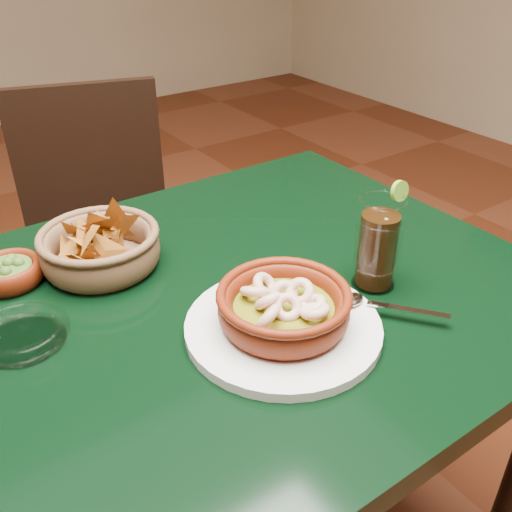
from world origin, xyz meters
TOP-DOWN VIEW (x-y plane):
  - dining_table at (0.00, 0.00)m, footprint 1.20×0.80m
  - dining_chair at (0.14, 0.70)m, footprint 0.51×0.51m
  - shrimp_plate at (0.11, -0.13)m, footprint 0.34×0.28m
  - chip_basket at (-0.03, 0.18)m, footprint 0.23×0.23m
  - guacamole_ramekin at (-0.17, 0.22)m, footprint 0.13×0.13m
  - cola_drink at (0.30, -0.12)m, footprint 0.15×0.15m
  - glass_ashtray at (-0.20, 0.06)m, footprint 0.14×0.14m

SIDE VIEW (x-z plane):
  - dining_chair at x=0.14m, z-range 0.04..0.94m
  - dining_table at x=0.00m, z-range 0.28..1.03m
  - glass_ashtray at x=-0.20m, z-range 0.75..0.78m
  - guacamole_ramekin at x=-0.17m, z-range 0.75..0.79m
  - shrimp_plate at x=0.11m, z-range 0.74..0.82m
  - chip_basket at x=-0.03m, z-range 0.72..0.85m
  - cola_drink at x=0.30m, z-range 0.74..0.91m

